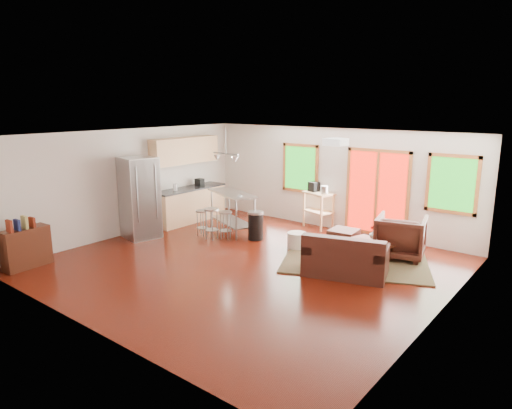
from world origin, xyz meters
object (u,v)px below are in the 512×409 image
Objects in this scene: ottoman at (344,238)px; coffee_table at (372,244)px; kitchen_cart at (318,197)px; refrigerator at (140,198)px; island at (232,205)px; loveseat at (345,259)px; rug at (355,260)px; armchair at (401,235)px.

coffee_table is at bearing -23.70° from ottoman.
kitchen_cart is at bearing 142.22° from ottoman.
refrigerator is at bearing -150.43° from ottoman.
ottoman is at bearing 13.53° from island.
kitchen_cart is (-2.14, 1.38, 0.49)m from coffee_table.
loveseat is 3.41m from kitchen_cart.
refrigerator is 4.50m from kitchen_cart.
kitchen_cart is at bearing 147.28° from coffee_table.
island is 2.25m from kitchen_cart.
loveseat is 1.21m from coffee_table.
rug is 0.95m from loveseat.
refrigerator is (-4.87, -1.69, 0.97)m from rug.
ottoman is (-0.84, 0.37, -0.12)m from coffee_table.
rug is 2.74× the size of coffee_table.
island is at bearing 179.42° from rug.
loveseat is 1.72× the size of armchair.
kitchen_cart is at bearing 48.24° from island.
refrigerator reaches higher than coffee_table.
coffee_table is at bearing 74.29° from loveseat.
coffee_table is at bearing 30.17° from armchair.
ottoman is at bearing 132.37° from rug.
loveseat is at bearing -50.14° from kitchen_cart.
armchair is 0.58× the size of island.
ottoman reaches higher than rug.
island reaches higher than coffee_table.
refrigerator is (-5.09, -0.82, 0.66)m from loveseat.
kitchen_cart reaches higher than loveseat.
island is at bearing -175.26° from coffee_table.
loveseat reaches higher than ottoman.
ottoman is 1.75m from kitchen_cart.
rug is 1.48× the size of refrigerator.
ottoman is (-1.29, -0.06, -0.30)m from armchair.
kitchen_cart is (-2.59, 0.94, 0.32)m from armchair.
armchair is 2.77m from kitchen_cart.
rug is at bearing 87.38° from loveseat.
refrigerator reaches higher than loveseat.
loveseat is 1.63× the size of coffee_table.
rug is at bearing -0.58° from island.
loveseat is 1.44× the size of kitchen_cart.
loveseat is 1.81m from ottoman.
ottoman is (-0.64, 0.71, 0.18)m from rug.
armchair is 1.33m from ottoman.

